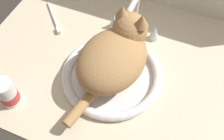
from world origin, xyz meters
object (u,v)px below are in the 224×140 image
Objects in this scene: cat at (116,54)px; faucet at (134,20)px; pill_bottle at (7,93)px; toothbrush at (54,18)px; sink_basin at (112,74)px.

faucet is at bearing 91.41° from cat.
pill_bottle is at bearing -122.07° from faucet.
cat is at bearing -23.49° from toothbrush.
faucet reaches higher than toothbrush.
faucet is 1.39× the size of toothbrush.
sink_basin is 0.85× the size of cat.
pill_bottle is at bearing -141.62° from sink_basin.
sink_basin is 9.17cm from cat.
toothbrush is at bearing 152.99° from sink_basin.
faucet is 0.49× the size of cat.
cat reaches higher than sink_basin.
sink_basin is 21.32cm from faucet.
faucet is (0.00, 20.54, 5.69)cm from sink_basin.
cat reaches higher than toothbrush.
cat is at bearing -88.59° from faucet.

